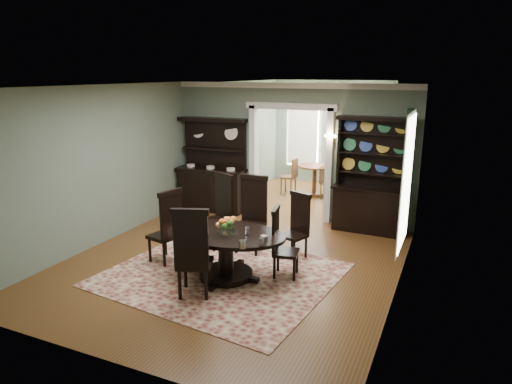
# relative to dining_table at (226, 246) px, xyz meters

# --- Properties ---
(room) EXTENTS (5.51, 6.01, 3.01)m
(room) POSITION_rel_dining_table_xyz_m (-0.18, 0.53, 1.04)
(room) COLOR brown
(room) RESTS_ON ground
(parlor) EXTENTS (3.51, 3.50, 3.01)m
(parlor) POSITION_rel_dining_table_xyz_m (-0.18, 6.01, 0.98)
(parlor) COLOR brown
(parlor) RESTS_ON ground
(doorway_trim) EXTENTS (2.08, 0.25, 2.57)m
(doorway_trim) POSITION_rel_dining_table_xyz_m (-0.18, 3.48, 1.08)
(doorway_trim) COLOR silver
(doorway_trim) RESTS_ON floor
(right_window) EXTENTS (0.15, 1.47, 2.12)m
(right_window) POSITION_rel_dining_table_xyz_m (2.51, 1.41, 1.07)
(right_window) COLOR white
(right_window) RESTS_ON wall_right
(wall_sconce) EXTENTS (0.27, 0.21, 0.21)m
(wall_sconce) POSITION_rel_dining_table_xyz_m (0.77, 3.33, 1.35)
(wall_sconce) COLOR gold
(wall_sconce) RESTS_ON back_wall_right
(rug) EXTENTS (3.83, 3.43, 0.01)m
(rug) POSITION_rel_dining_table_xyz_m (-0.12, 0.04, -0.53)
(rug) COLOR maroon
(rug) RESTS_ON floor
(dining_table) EXTENTS (2.04, 1.95, 0.77)m
(dining_table) POSITION_rel_dining_table_xyz_m (0.00, 0.00, 0.00)
(dining_table) COLOR black
(dining_table) RESTS_ON rug
(centerpiece) EXTENTS (1.57, 1.01, 0.26)m
(centerpiece) POSITION_rel_dining_table_xyz_m (0.08, -0.08, 0.31)
(centerpiece) COLOR silver
(centerpiece) RESTS_ON dining_table
(chair_far_left) EXTENTS (0.67, 0.66, 1.39)m
(chair_far_left) POSITION_rel_dining_table_xyz_m (-0.76, 1.24, 0.20)
(chair_far_left) COLOR black
(chair_far_left) RESTS_ON rug
(chair_far_mid) EXTENTS (0.54, 0.51, 1.40)m
(chair_far_mid) POSITION_rel_dining_table_xyz_m (-0.12, 1.30, 0.20)
(chair_far_mid) COLOR black
(chair_far_mid) RESTS_ON rug
(chair_far_right) EXTENTS (0.55, 0.54, 1.17)m
(chair_far_right) POSITION_rel_dining_table_xyz_m (0.75, 1.30, 0.08)
(chair_far_right) COLOR black
(chair_far_right) RESTS_ON rug
(chair_end_left) EXTENTS (0.56, 0.57, 1.32)m
(chair_end_left) POSITION_rel_dining_table_xyz_m (-1.18, 0.12, 0.16)
(chair_end_left) COLOR black
(chair_end_left) RESTS_ON rug
(chair_end_right) EXTENTS (0.48, 0.49, 1.15)m
(chair_end_right) POSITION_rel_dining_table_xyz_m (0.77, 0.42, 0.07)
(chair_end_right) COLOR black
(chair_end_right) RESTS_ON rug
(chair_near) EXTENTS (0.65, 0.64, 1.40)m
(chair_near) POSITION_rel_dining_table_xyz_m (-0.11, -0.80, 0.20)
(chair_near) COLOR black
(chair_near) RESTS_ON rug
(sideboard) EXTENTS (1.69, 0.67, 2.19)m
(sideboard) POSITION_rel_dining_table_xyz_m (-2.05, 3.23, 0.23)
(sideboard) COLOR black
(sideboard) RESTS_ON floor
(welsh_dresser) EXTENTS (1.53, 0.61, 2.37)m
(welsh_dresser) POSITION_rel_dining_table_xyz_m (1.66, 3.22, 0.32)
(welsh_dresser) COLOR black
(welsh_dresser) RESTS_ON floor
(parlor_table) EXTENTS (0.89, 0.89, 0.82)m
(parlor_table) POSITION_rel_dining_table_xyz_m (-0.20, 5.46, 0.00)
(parlor_table) COLOR brown
(parlor_table) RESTS_ON parlor_floor
(parlor_chair_left) EXTENTS (0.42, 0.41, 0.98)m
(parlor_chair_left) POSITION_rel_dining_table_xyz_m (-0.83, 5.33, -0.01)
(parlor_chair_left) COLOR brown
(parlor_chair_left) RESTS_ON parlor_floor
(parlor_chair_right) EXTENTS (0.36, 0.36, 0.85)m
(parlor_chair_right) POSITION_rel_dining_table_xyz_m (0.15, 5.28, -0.08)
(parlor_chair_right) COLOR brown
(parlor_chair_right) RESTS_ON parlor_floor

